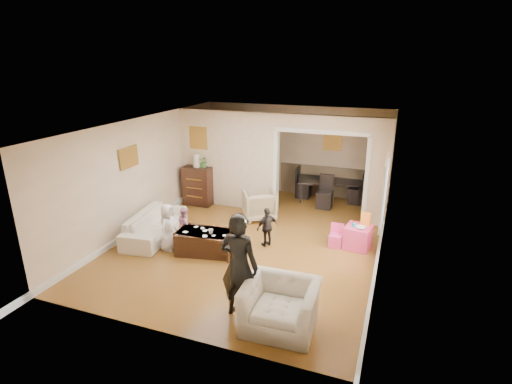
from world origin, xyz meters
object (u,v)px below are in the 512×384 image
at_px(dining_table, 329,190).
at_px(coffee_table, 208,242).
at_px(child_kneel_a, 168,227).
at_px(dresser, 198,186).
at_px(adult_person, 239,266).
at_px(cyan_cup, 354,225).
at_px(armchair_front, 280,306).
at_px(coffee_cup, 211,231).
at_px(table_lamp, 197,160).
at_px(child_toddler, 267,227).
at_px(child_kneel_b, 185,225).
at_px(armchair_back, 259,205).
at_px(play_table, 358,237).
at_px(sofa, 155,225).

bearing_deg(dining_table, coffee_table, -125.98).
distance_m(dining_table, child_kneel_a, 5.01).
bearing_deg(dresser, adult_person, -54.90).
bearing_deg(dresser, cyan_cup, -16.15).
height_order(armchair_front, coffee_cup, armchair_front).
distance_m(table_lamp, child_toddler, 3.27).
xyz_separation_m(coffee_cup, cyan_cup, (2.71, 1.32, 0.02)).
bearing_deg(coffee_table, child_kneel_b, 156.80).
bearing_deg(armchair_back, child_toddler, 85.23).
bearing_deg(armchair_back, child_kneel_b, 29.22).
height_order(coffee_table, child_kneel_a, child_kneel_a).
bearing_deg(armchair_back, play_table, 130.91).
distance_m(coffee_table, coffee_cup, 0.31).
relative_size(armchair_front, dresser, 1.02).
height_order(armchair_back, child_toddler, child_toddler).
height_order(table_lamp, child_kneel_b, table_lamp).
distance_m(adult_person, child_toddler, 2.55).
distance_m(dining_table, child_toddler, 3.44).
height_order(play_table, child_toddler, child_toddler).
relative_size(sofa, child_toddler, 2.28).
distance_m(dresser, play_table, 4.65).
bearing_deg(table_lamp, child_kneel_b, -68.79).
relative_size(cyan_cup, child_kneel_a, 0.08).
bearing_deg(dining_table, dresser, -167.31).
height_order(coffee_table, child_toddler, child_toddler).
bearing_deg(play_table, sofa, -167.02).
relative_size(sofa, dining_table, 1.13).
xyz_separation_m(coffee_table, coffee_cup, (0.10, -0.05, 0.28)).
xyz_separation_m(coffee_table, adult_person, (1.43, -1.73, 0.63)).
xyz_separation_m(table_lamp, cyan_cup, (4.37, -1.27, -0.72)).
relative_size(armchair_back, dresser, 0.73).
distance_m(coffee_cup, adult_person, 2.17).
bearing_deg(child_kneel_a, armchair_front, -120.46).
height_order(armchair_front, child_kneel_a, child_kneel_a).
height_order(adult_person, child_kneel_b, adult_person).
bearing_deg(child_kneel_b, coffee_cup, -145.09).
distance_m(coffee_table, cyan_cup, 3.09).
bearing_deg(coffee_table, dresser, 121.74).
distance_m(armchair_front, play_table, 3.21).
height_order(coffee_table, play_table, play_table).
relative_size(dresser, dining_table, 0.61).
distance_m(cyan_cup, dining_table, 3.04).
height_order(dresser, coffee_table, dresser).
bearing_deg(armchair_back, coffee_cup, 52.28).
xyz_separation_m(dresser, coffee_cup, (1.67, -2.58, -0.02)).
bearing_deg(coffee_table, armchair_front, -40.28).
xyz_separation_m(cyan_cup, child_kneel_b, (-3.51, -0.97, -0.13)).
distance_m(dresser, child_kneel_b, 2.40).
distance_m(armchair_front, cyan_cup, 3.14).
relative_size(play_table, cyan_cup, 6.46).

